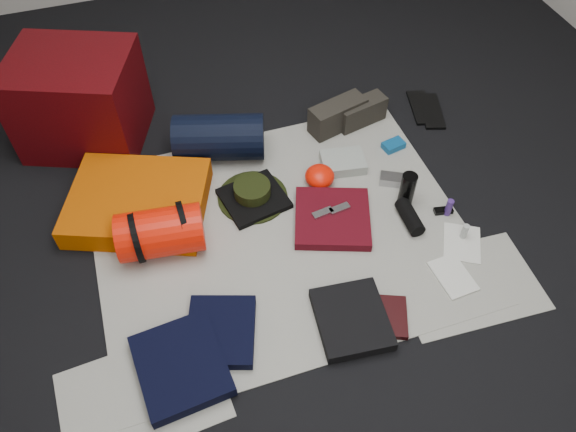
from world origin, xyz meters
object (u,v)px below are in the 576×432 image
object	(u,v)px
stuff_sack	(161,232)
navy_duffel	(219,138)
red_cabinet	(79,100)
sleeping_pad	(138,202)
water_bottle	(407,189)
compact_camera	(391,179)
paperback_book	(392,317)

from	to	relation	value
stuff_sack	navy_duffel	bearing A→B (deg)	52.37
red_cabinet	sleeping_pad	xyz separation A→B (m)	(0.16, -0.58, -0.17)
water_bottle	stuff_sack	bearing A→B (deg)	175.26
compact_camera	paperback_book	world-z (taller)	compact_camera
sleeping_pad	compact_camera	distance (m)	1.18
sleeping_pad	compact_camera	xyz separation A→B (m)	(1.16, -0.20, -0.03)
compact_camera	navy_duffel	bearing A→B (deg)	176.56
sleeping_pad	compact_camera	bearing A→B (deg)	-9.99
stuff_sack	paperback_book	size ratio (longest dim) A/B	1.94
stuff_sack	compact_camera	xyz separation A→B (m)	(1.09, 0.04, -0.08)
paperback_book	sleeping_pad	bearing A→B (deg)	156.92
sleeping_pad	paperback_book	distance (m)	1.22
red_cabinet	navy_duffel	distance (m)	0.70
red_cabinet	navy_duffel	size ratio (longest dim) A/B	1.30
navy_duffel	water_bottle	distance (m)	0.93
compact_camera	sleeping_pad	bearing A→B (deg)	-162.01
red_cabinet	stuff_sack	size ratio (longest dim) A/B	1.58
stuff_sack	compact_camera	bearing A→B (deg)	2.10
red_cabinet	stuff_sack	world-z (taller)	red_cabinet
red_cabinet	compact_camera	bearing A→B (deg)	-8.71
compact_camera	stuff_sack	bearing A→B (deg)	-149.92
sleeping_pad	stuff_sack	xyz separation A→B (m)	(0.07, -0.24, 0.05)
water_bottle	paperback_book	size ratio (longest dim) A/B	0.95
sleeping_pad	paperback_book	world-z (taller)	sleeping_pad
red_cabinet	navy_duffel	world-z (taller)	red_cabinet
paperback_book	red_cabinet	bearing A→B (deg)	147.40
stuff_sack	navy_duffel	world-z (taller)	navy_duffel
red_cabinet	compact_camera	world-z (taller)	red_cabinet
navy_duffel	red_cabinet	bearing A→B (deg)	166.62
stuff_sack	navy_duffel	xyz separation A→B (m)	(0.37, 0.48, 0.01)
sleeping_pad	water_bottle	bearing A→B (deg)	-16.04
sleeping_pad	compact_camera	world-z (taller)	sleeping_pad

